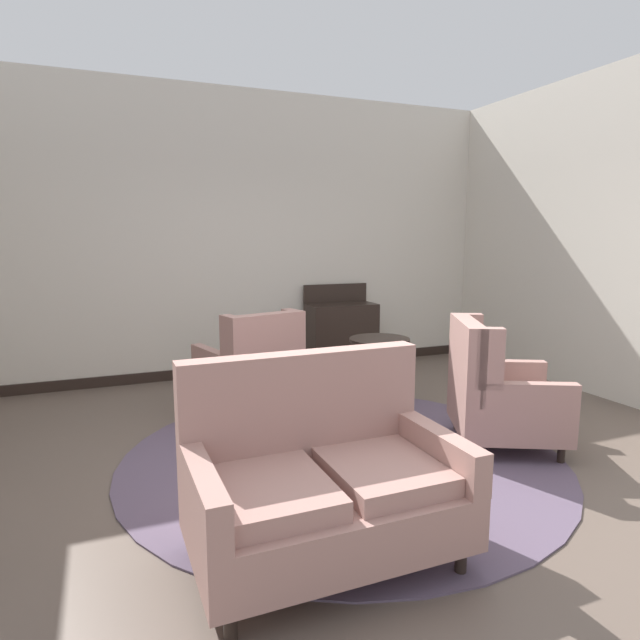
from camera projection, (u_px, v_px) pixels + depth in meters
The scene contains 12 objects.
ground at pixel (360, 473), 3.83m from camera, with size 8.94×8.94×0.00m, color brown.
wall_back at pixel (246, 235), 6.43m from camera, with size 6.55×0.08×3.36m, color silver.
wall_right at pixel (596, 235), 5.62m from camera, with size 0.08×4.36×3.36m, color silver.
baseboard_back at pixel (250, 368), 6.63m from camera, with size 6.39×0.03×0.12m, color black.
area_rug at pixel (342, 456), 4.11m from camera, with size 3.34×3.34×0.01m, color #5B4C60.
coffee_table at pixel (348, 410), 4.13m from camera, with size 0.79×0.79×0.44m.
porcelain_vase at pixel (346, 377), 4.11m from camera, with size 0.15×0.15×0.40m.
settee at pixel (322, 481), 2.78m from camera, with size 1.37×0.85×1.05m.
armchair_back_corner at pixel (252, 370), 5.06m from camera, with size 0.94×1.05×0.99m.
armchair_near_sideboard at pixel (497, 393), 4.27m from camera, with size 1.08×1.08×1.02m.
side_table at pixel (379, 366), 5.22m from camera, with size 0.58×0.58×0.70m.
sideboard at pixel (341, 332), 6.76m from camera, with size 0.86×0.42×1.07m.
Camera 1 is at (-1.63, -3.25, 1.67)m, focal length 30.11 mm.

